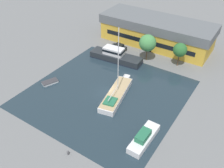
# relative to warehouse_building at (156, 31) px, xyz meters

# --- Properties ---
(ground_plane) EXTENTS (440.00, 440.00, 0.00)m
(ground_plane) POSITION_rel_warehouse_building_xyz_m (1.31, -25.96, -3.58)
(ground_plane) COLOR slate
(water_canal) EXTENTS (29.70, 29.66, 0.01)m
(water_canal) POSITION_rel_warehouse_building_xyz_m (1.31, -25.96, -3.57)
(water_canal) COLOR #1E2D38
(water_canal) RESTS_ON ground
(warehouse_building) EXTENTS (30.34, 11.20, 7.06)m
(warehouse_building) POSITION_rel_warehouse_building_xyz_m (0.00, 0.00, 0.00)
(warehouse_building) COLOR gold
(warehouse_building) RESTS_ON ground
(quay_tree_near_building) EXTENTS (4.09, 4.09, 6.68)m
(quay_tree_near_building) POSITION_rel_warehouse_building_xyz_m (2.00, -9.36, 1.05)
(quay_tree_near_building) COLOR brown
(quay_tree_near_building) RESTS_ON ground
(quay_tree_by_water) EXTENTS (3.24, 3.24, 5.84)m
(quay_tree_by_water) POSITION_rel_warehouse_building_xyz_m (9.48, -7.59, 0.62)
(quay_tree_by_water) COLOR brown
(quay_tree_by_water) RESTS_ON ground
(parked_car) EXTENTS (4.21, 2.05, 1.64)m
(parked_car) POSITION_rel_warehouse_building_xyz_m (-6.49, -8.67, -2.75)
(parked_car) COLOR #1E2328
(parked_car) RESTS_ON ground
(sailboat_moored) EXTENTS (5.37, 12.84, 14.59)m
(sailboat_moored) POSITION_rel_warehouse_building_xyz_m (3.67, -25.68, -2.89)
(sailboat_moored) COLOR silver
(sailboat_moored) RESTS_ON water_canal
(motor_cruiser) EXTENTS (13.40, 4.81, 3.23)m
(motor_cruiser) POSITION_rel_warehouse_building_xyz_m (-4.37, -13.61, -2.41)
(motor_cruiser) COLOR #23282D
(motor_cruiser) RESTS_ON water_canal
(small_dinghy) EXTENTS (2.92, 3.82, 0.49)m
(small_dinghy) POSITION_rel_warehouse_building_xyz_m (-10.89, -29.71, -3.32)
(small_dinghy) COLOR white
(small_dinghy) RESTS_ON water_canal
(cabin_boat) EXTENTS (2.32, 7.47, 2.24)m
(cabin_boat) POSITION_rel_warehouse_building_xyz_m (13.68, -33.09, -2.75)
(cabin_boat) COLOR silver
(cabin_boat) RESTS_ON water_canal
(mooring_bollard) EXTENTS (0.37, 0.37, 0.75)m
(mooring_bollard) POSITION_rel_warehouse_building_xyz_m (5.11, -41.86, -3.18)
(mooring_bollard) COLOR #47474C
(mooring_bollard) RESTS_ON ground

